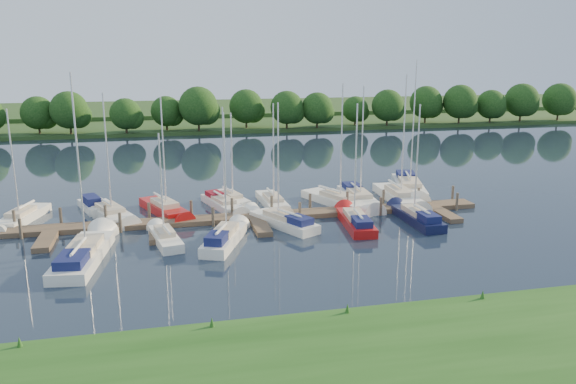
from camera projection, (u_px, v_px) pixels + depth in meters
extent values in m
plane|color=#1B2337|center=(273.00, 250.00, 39.75)|extent=(260.00, 260.00, 0.00)
cube|color=#1C4915|center=(345.00, 366.00, 24.54)|extent=(90.00, 10.00, 0.50)
cube|color=#4E3B2C|center=(255.00, 217.00, 47.28)|extent=(40.00, 2.00, 0.40)
cube|color=#4E3B2C|center=(45.00, 242.00, 41.00)|extent=(1.20, 4.00, 0.40)
cube|color=#4E3B2C|center=(157.00, 234.00, 42.72)|extent=(1.20, 4.00, 0.40)
cube|color=#4E3B2C|center=(261.00, 227.00, 44.44)|extent=(1.20, 4.00, 0.40)
cube|color=#4E3B2C|center=(356.00, 221.00, 46.16)|extent=(1.20, 4.00, 0.40)
cube|color=#4E3B2C|center=(445.00, 215.00, 47.88)|extent=(1.20, 4.00, 0.40)
cylinder|color=#473D33|center=(15.00, 222.00, 44.33)|extent=(0.24, 0.24, 2.00)
cylinder|color=#473D33|center=(61.00, 220.00, 45.07)|extent=(0.24, 0.24, 2.00)
cylinder|color=#473D33|center=(106.00, 217.00, 45.82)|extent=(0.24, 0.24, 2.00)
cylinder|color=#473D33|center=(149.00, 214.00, 46.56)|extent=(0.24, 0.24, 2.00)
cylinder|color=#473D33|center=(191.00, 212.00, 47.30)|extent=(0.24, 0.24, 2.00)
cylinder|color=#473D33|center=(232.00, 209.00, 48.04)|extent=(0.24, 0.24, 2.00)
cylinder|color=#473D33|center=(272.00, 207.00, 48.79)|extent=(0.24, 0.24, 2.00)
cylinder|color=#473D33|center=(310.00, 205.00, 49.53)|extent=(0.24, 0.24, 2.00)
cylinder|color=#473D33|center=(347.00, 203.00, 50.27)|extent=(0.24, 0.24, 2.00)
cylinder|color=#473D33|center=(383.00, 200.00, 51.02)|extent=(0.24, 0.24, 2.00)
cylinder|color=#473D33|center=(418.00, 198.00, 51.76)|extent=(0.24, 0.24, 2.00)
cylinder|color=#473D33|center=(452.00, 196.00, 52.50)|extent=(0.24, 0.24, 2.00)
cylinder|color=#473D33|center=(21.00, 231.00, 42.08)|extent=(0.24, 0.24, 2.00)
cylinder|color=#473D33|center=(120.00, 225.00, 43.63)|extent=(0.24, 0.24, 2.00)
cylinder|color=#473D33|center=(213.00, 219.00, 45.18)|extent=(0.24, 0.24, 2.00)
cylinder|color=#473D33|center=(300.00, 214.00, 46.73)|extent=(0.24, 0.24, 2.00)
cylinder|color=#473D33|center=(381.00, 209.00, 48.28)|extent=(0.24, 0.24, 2.00)
cylinder|color=#473D33|center=(457.00, 204.00, 49.83)|extent=(0.24, 0.24, 2.00)
cube|color=#22451A|center=(199.00, 123.00, 110.70)|extent=(180.00, 30.00, 0.60)
cube|color=#365023|center=(191.00, 109.00, 134.28)|extent=(220.00, 40.00, 1.40)
cylinder|color=#38281C|center=(39.00, 131.00, 91.96)|extent=(0.36, 0.36, 2.51)
sphere|color=#13370F|center=(37.00, 112.00, 91.23)|extent=(5.85, 5.85, 5.85)
sphere|color=#13370F|center=(46.00, 117.00, 91.88)|extent=(4.18, 4.18, 4.18)
cylinder|color=#38281C|center=(78.00, 129.00, 95.11)|extent=(0.36, 0.36, 2.27)
sphere|color=#13370F|center=(77.00, 113.00, 94.45)|extent=(5.31, 5.31, 5.31)
sphere|color=#13370F|center=(85.00, 117.00, 95.06)|extent=(3.79, 3.79, 3.79)
cylinder|color=#38281C|center=(124.00, 127.00, 96.00)|extent=(0.36, 0.36, 2.73)
sphere|color=#13370F|center=(123.00, 108.00, 95.20)|extent=(6.37, 6.37, 6.37)
sphere|color=#13370F|center=(132.00, 113.00, 95.90)|extent=(4.55, 4.55, 4.55)
cylinder|color=#38281C|center=(169.00, 129.00, 96.62)|extent=(0.36, 0.36, 2.06)
sphere|color=#13370F|center=(168.00, 114.00, 96.03)|extent=(4.80, 4.80, 4.80)
sphere|color=#13370F|center=(174.00, 118.00, 96.60)|extent=(3.43, 3.43, 3.43)
cylinder|color=#38281C|center=(203.00, 125.00, 99.09)|extent=(0.36, 0.36, 2.81)
sphere|color=#13370F|center=(203.00, 105.00, 98.27)|extent=(6.55, 6.55, 6.55)
sphere|color=#13370F|center=(211.00, 110.00, 98.98)|extent=(4.68, 4.68, 4.68)
cylinder|color=#38281C|center=(240.00, 125.00, 98.69)|extent=(0.36, 0.36, 2.70)
sphere|color=#13370F|center=(240.00, 107.00, 97.90)|extent=(6.30, 6.30, 6.30)
sphere|color=#13370F|center=(248.00, 111.00, 98.60)|extent=(4.50, 4.50, 4.50)
cylinder|color=#38281C|center=(287.00, 126.00, 100.71)|extent=(0.36, 0.36, 2.10)
sphere|color=#13370F|center=(287.00, 111.00, 100.10)|extent=(4.89, 4.89, 4.89)
sphere|color=#13370F|center=(293.00, 115.00, 100.68)|extent=(3.50, 3.50, 3.50)
cylinder|color=#38281C|center=(314.00, 122.00, 104.30)|extent=(0.36, 0.36, 2.72)
sphere|color=#13370F|center=(314.00, 104.00, 103.50)|extent=(6.35, 6.35, 6.35)
sphere|color=#13370F|center=(321.00, 108.00, 104.20)|extent=(4.54, 4.54, 4.54)
cylinder|color=#38281C|center=(358.00, 121.00, 105.06)|extent=(0.36, 0.36, 2.69)
sphere|color=#13370F|center=(359.00, 103.00, 104.28)|extent=(6.28, 6.28, 6.28)
sphere|color=#13370F|center=(365.00, 108.00, 104.97)|extent=(4.49, 4.49, 4.49)
cylinder|color=#38281C|center=(386.00, 122.00, 106.00)|extent=(0.36, 0.36, 2.14)
sphere|color=#13370F|center=(387.00, 108.00, 105.37)|extent=(4.99, 4.99, 4.99)
sphere|color=#13370F|center=(392.00, 112.00, 105.96)|extent=(3.57, 3.57, 3.57)
cylinder|color=#38281C|center=(421.00, 120.00, 106.93)|extent=(0.36, 0.36, 2.57)
sphere|color=#13370F|center=(422.00, 104.00, 106.18)|extent=(6.00, 6.00, 6.00)
sphere|color=#13370F|center=(427.00, 108.00, 106.85)|extent=(4.28, 4.28, 4.28)
cylinder|color=#38281C|center=(466.00, 122.00, 107.38)|extent=(0.36, 0.36, 2.02)
sphere|color=#13370F|center=(467.00, 109.00, 106.79)|extent=(4.72, 4.72, 4.72)
sphere|color=#13370F|center=(471.00, 112.00, 107.36)|extent=(3.37, 3.37, 3.37)
cylinder|color=#38281C|center=(487.00, 118.00, 110.44)|extent=(0.36, 0.36, 2.66)
sphere|color=#13370F|center=(488.00, 101.00, 109.66)|extent=(6.22, 6.22, 6.22)
sphere|color=#13370F|center=(494.00, 106.00, 110.35)|extent=(4.44, 4.44, 4.44)
cylinder|color=#38281C|center=(522.00, 117.00, 112.87)|extent=(0.36, 0.36, 2.32)
sphere|color=#13370F|center=(523.00, 103.00, 112.19)|extent=(5.40, 5.40, 5.40)
sphere|color=#13370F|center=(527.00, 107.00, 112.82)|extent=(3.86, 3.86, 3.86)
cylinder|color=#38281C|center=(546.00, 117.00, 114.52)|extent=(0.36, 0.36, 2.19)
sphere|color=#13370F|center=(547.00, 104.00, 113.88)|extent=(5.10, 5.10, 5.10)
sphere|color=#13370F|center=(551.00, 107.00, 114.48)|extent=(3.64, 3.64, 3.64)
cube|color=white|center=(24.00, 219.00, 46.92)|extent=(3.46, 6.69, 1.05)
cone|color=white|center=(3.00, 230.00, 43.80)|extent=(1.47, 2.41, 0.90)
cube|color=#C7B499|center=(21.00, 212.00, 46.45)|extent=(2.08, 3.15, 0.48)
cylinder|color=silver|center=(13.00, 163.00, 45.14)|extent=(0.12, 0.12, 8.70)
cylinder|color=silver|center=(26.00, 205.00, 47.30)|extent=(0.87, 2.82, 0.10)
cylinder|color=white|center=(26.00, 205.00, 47.30)|extent=(0.88, 2.54, 0.20)
cube|color=white|center=(92.00, 208.00, 50.08)|extent=(2.94, 4.69, 0.91)
cone|color=white|center=(99.00, 214.00, 48.27)|extent=(1.16, 1.51, 0.74)
cube|color=#161C4E|center=(91.00, 201.00, 49.91)|extent=(1.96, 2.71, 0.82)
cube|color=white|center=(109.00, 214.00, 48.22)|extent=(4.82, 7.53, 1.01)
cone|color=white|center=(125.00, 224.00, 45.36)|extent=(1.97, 2.76, 1.02)
cube|color=#C7B499|center=(110.00, 208.00, 47.78)|extent=(2.73, 3.63, 0.46)
cylinder|color=silver|center=(107.00, 153.00, 46.35)|extent=(0.12, 0.12, 9.88)
cylinder|color=silver|center=(105.00, 201.00, 48.55)|extent=(1.42, 3.06, 0.10)
cylinder|color=white|center=(105.00, 201.00, 48.55)|extent=(1.36, 2.76, 0.20)
cube|color=#AE1110|center=(164.00, 211.00, 49.28)|extent=(4.34, 7.16, 1.18)
cone|color=#AE1110|center=(180.00, 220.00, 46.50)|extent=(1.79, 2.61, 0.97)
cube|color=#C7B499|center=(165.00, 203.00, 48.82)|extent=(2.49, 3.44, 0.54)
cylinder|color=silver|center=(163.00, 153.00, 47.46)|extent=(0.12, 0.12, 9.36)
cylinder|color=silver|center=(160.00, 196.00, 49.56)|extent=(1.23, 2.94, 0.10)
cylinder|color=white|center=(160.00, 196.00, 49.56)|extent=(1.20, 2.66, 0.20)
cube|color=white|center=(222.00, 205.00, 51.02)|extent=(3.50, 6.55, 0.94)
cone|color=white|center=(237.00, 214.00, 48.36)|extent=(1.48, 2.37, 0.88)
cube|color=#C7B499|center=(224.00, 200.00, 50.62)|extent=(2.08, 3.10, 0.43)
cube|color=maroon|center=(215.00, 194.00, 52.36)|extent=(1.73, 2.17, 0.47)
cylinder|color=silver|center=(224.00, 156.00, 49.37)|extent=(0.12, 0.12, 8.52)
cylinder|color=silver|center=(219.00, 194.00, 51.34)|extent=(0.91, 2.75, 0.10)
cylinder|color=white|center=(219.00, 194.00, 51.34)|extent=(0.91, 2.48, 0.20)
cube|color=white|center=(230.00, 200.00, 52.82)|extent=(3.19, 6.00, 0.98)
cone|color=white|center=(243.00, 207.00, 50.37)|extent=(1.35, 2.17, 0.81)
cube|color=#C7B499|center=(231.00, 195.00, 52.43)|extent=(1.90, 2.84, 0.44)
cylinder|color=silver|center=(232.00, 156.00, 51.28)|extent=(0.12, 0.12, 7.80)
cylinder|color=silver|center=(228.00, 189.00, 53.08)|extent=(0.83, 2.52, 0.10)
cylinder|color=white|center=(228.00, 189.00, 53.08)|extent=(0.85, 2.27, 0.20)
cube|color=white|center=(272.00, 203.00, 51.88)|extent=(2.05, 6.55, 0.95)
cone|color=white|center=(281.00, 212.00, 48.83)|extent=(0.99, 2.30, 0.91)
cube|color=#C7B499|center=(273.00, 198.00, 51.43)|extent=(1.47, 2.97, 0.43)
cylinder|color=silver|center=(273.00, 153.00, 50.11)|extent=(0.12, 0.12, 8.76)
cylinder|color=silver|center=(270.00, 192.00, 52.26)|extent=(0.21, 2.92, 0.10)
cylinder|color=white|center=(270.00, 192.00, 52.26)|extent=(0.29, 2.60, 0.20)
cube|color=white|center=(335.00, 202.00, 52.13)|extent=(4.90, 7.89, 1.13)
cone|color=white|center=(363.00, 211.00, 49.09)|extent=(2.01, 2.89, 1.07)
cube|color=#C7B499|center=(338.00, 196.00, 51.65)|extent=(2.80, 3.80, 0.51)
cylinder|color=silver|center=(342.00, 142.00, 50.15)|extent=(0.12, 0.12, 10.33)
cylinder|color=silver|center=(330.00, 189.00, 52.47)|extent=(1.41, 3.22, 0.10)
cylinder|color=white|center=(330.00, 189.00, 52.47)|extent=(1.35, 2.91, 0.20)
cube|color=white|center=(358.00, 199.00, 53.14)|extent=(2.47, 7.61, 1.08)
cone|color=white|center=(370.00, 210.00, 49.54)|extent=(1.18, 2.68, 1.05)
cube|color=#C7B499|center=(359.00, 193.00, 52.62)|extent=(1.74, 3.46, 0.49)
cube|color=#161C4E|center=(352.00, 186.00, 54.96)|extent=(1.58, 2.32, 0.54)
cylinder|color=silver|center=(362.00, 142.00, 51.08)|extent=(0.12, 0.12, 10.15)
cylinder|color=silver|center=(356.00, 187.00, 53.60)|extent=(0.27, 3.38, 0.10)
cylinder|color=white|center=(356.00, 187.00, 53.60)|extent=(0.35, 3.01, 0.20)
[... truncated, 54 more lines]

